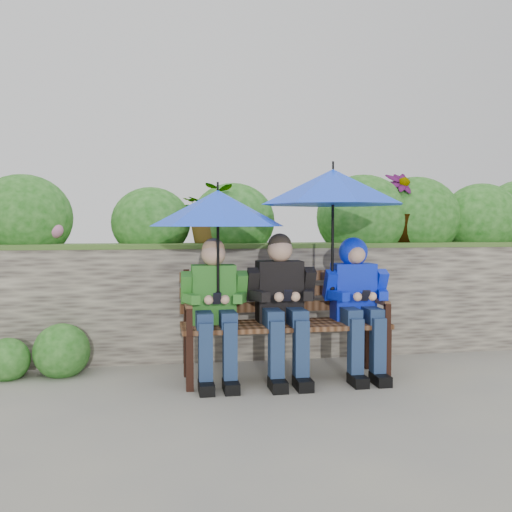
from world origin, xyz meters
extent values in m
plane|color=slate|center=(0.00, 0.00, 0.00)|extent=(60.00, 60.00, 0.00)
cube|color=#453E39|center=(0.00, 0.75, 0.50)|extent=(8.00, 0.40, 1.00)
cube|color=#325C1D|center=(0.00, 0.75, 1.01)|extent=(8.00, 0.42, 0.04)
cube|color=#325C1D|center=(0.00, 1.95, 0.48)|extent=(8.00, 2.00, 0.96)
ellipsoid|color=#154E10|center=(-1.95, 1.02, 1.26)|extent=(0.86, 0.69, 0.78)
ellipsoid|color=#154E10|center=(-0.83, 1.03, 1.22)|extent=(0.73, 0.58, 0.65)
ellipsoid|color=#154E10|center=(-0.07, 0.95, 1.23)|extent=(0.78, 0.63, 0.70)
ellipsoid|color=#154E10|center=(1.19, 0.93, 1.27)|extent=(0.91, 0.73, 0.82)
ellipsoid|color=#154E10|center=(1.77, 0.99, 1.27)|extent=(0.90, 0.72, 0.81)
ellipsoid|color=#154E10|center=(2.46, 0.98, 1.25)|extent=(0.82, 0.66, 0.74)
sphere|color=#C06B98|center=(-1.65, 0.85, 1.15)|extent=(0.14, 0.14, 0.14)
sphere|color=#C06B98|center=(0.15, 0.85, 1.15)|extent=(0.14, 0.14, 0.14)
sphere|color=#C06B98|center=(2.20, 0.85, 1.15)|extent=(0.14, 0.14, 0.14)
imported|color=#154E10|center=(-0.31, 0.85, 1.30)|extent=(0.48, 0.42, 0.53)
imported|color=#154E10|center=(1.54, 0.85, 1.36)|extent=(0.37, 0.37, 0.67)
sphere|color=#154E10|center=(-1.53, 0.35, 0.19)|extent=(0.44, 0.44, 0.44)
sphere|color=#154E10|center=(-1.93, 0.30, 0.15)|extent=(0.34, 0.34, 0.34)
cube|color=black|center=(-0.55, -0.27, 0.20)|extent=(0.05, 0.05, 0.40)
cube|color=black|center=(-0.55, 0.13, 0.20)|extent=(0.05, 0.05, 0.40)
cube|color=black|center=(0.95, -0.27, 0.20)|extent=(0.05, 0.05, 0.40)
cube|color=black|center=(0.95, 0.13, 0.20)|extent=(0.05, 0.05, 0.40)
cube|color=#412513|center=(0.20, -0.24, 0.42)|extent=(1.60, 0.09, 0.04)
cube|color=#412513|center=(0.20, -0.13, 0.42)|extent=(1.60, 0.09, 0.04)
cube|color=#412513|center=(0.20, -0.01, 0.42)|extent=(1.60, 0.09, 0.04)
cube|color=#412513|center=(0.20, 0.11, 0.42)|extent=(1.60, 0.09, 0.04)
cube|color=black|center=(-0.55, 0.15, 0.62)|extent=(0.04, 0.04, 0.45)
cube|color=#412513|center=(-0.55, -0.07, 0.60)|extent=(0.04, 0.42, 0.04)
cube|color=black|center=(-0.55, -0.27, 0.50)|extent=(0.04, 0.04, 0.20)
cube|color=black|center=(0.95, 0.15, 0.62)|extent=(0.04, 0.04, 0.45)
cube|color=#412513|center=(0.95, -0.07, 0.60)|extent=(0.04, 0.42, 0.04)
cube|color=black|center=(0.95, -0.27, 0.50)|extent=(0.04, 0.04, 0.20)
cube|color=#412513|center=(0.20, 0.16, 0.53)|extent=(1.60, 0.03, 0.08)
cube|color=#412513|center=(0.20, 0.16, 0.66)|extent=(1.60, 0.03, 0.08)
cube|color=#412513|center=(0.20, 0.16, 0.78)|extent=(1.60, 0.03, 0.08)
cube|color=#408936|center=(-0.35, 0.03, 0.66)|extent=(0.33, 0.20, 0.45)
sphere|color=tan|center=(-0.35, 0.01, 0.97)|extent=(0.19, 0.19, 0.19)
sphere|color=tan|center=(-0.35, 0.02, 1.01)|extent=(0.18, 0.18, 0.18)
cube|color=navy|center=(-0.43, -0.13, 0.50)|extent=(0.12, 0.31, 0.12)
cube|color=navy|center=(-0.43, -0.29, 0.25)|extent=(0.10, 0.11, 0.50)
cube|color=black|center=(-0.43, -0.35, 0.04)|extent=(0.11, 0.22, 0.08)
cube|color=navy|center=(-0.26, -0.13, 0.50)|extent=(0.12, 0.31, 0.12)
cube|color=navy|center=(-0.26, -0.29, 0.25)|extent=(0.10, 0.11, 0.50)
cube|color=black|center=(-0.26, -0.35, 0.04)|extent=(0.11, 0.22, 0.08)
cube|color=#408936|center=(-0.56, -0.02, 0.72)|extent=(0.08, 0.18, 0.25)
cube|color=#408936|center=(-0.53, -0.15, 0.65)|extent=(0.13, 0.21, 0.07)
sphere|color=tan|center=(-0.41, -0.24, 0.65)|extent=(0.07, 0.07, 0.07)
cube|color=#408936|center=(-0.13, -0.02, 0.72)|extent=(0.08, 0.18, 0.25)
cube|color=#408936|center=(-0.16, -0.15, 0.65)|extent=(0.13, 0.21, 0.07)
sphere|color=tan|center=(-0.29, -0.24, 0.65)|extent=(0.07, 0.07, 0.07)
cube|color=black|center=(-0.35, -0.25, 0.66)|extent=(0.06, 0.07, 0.09)
cube|color=black|center=(0.17, 0.03, 0.68)|extent=(0.35, 0.21, 0.48)
sphere|color=tan|center=(0.17, 0.01, 1.00)|extent=(0.20, 0.20, 0.20)
sphere|color=#2C251B|center=(0.17, 0.02, 1.04)|extent=(0.19, 0.19, 0.19)
cube|color=navy|center=(0.08, -0.14, 0.50)|extent=(0.12, 0.33, 0.12)
cube|color=navy|center=(0.08, -0.30, 0.25)|extent=(0.10, 0.11, 0.50)
cube|color=black|center=(0.08, -0.37, 0.04)|extent=(0.11, 0.23, 0.08)
cube|color=navy|center=(0.27, -0.14, 0.50)|extent=(0.12, 0.33, 0.12)
cube|color=navy|center=(0.27, -0.30, 0.25)|extent=(0.10, 0.11, 0.50)
cube|color=black|center=(0.27, -0.37, 0.04)|extent=(0.11, 0.23, 0.08)
cube|color=black|center=(-0.05, -0.02, 0.74)|extent=(0.08, 0.19, 0.27)
cube|color=black|center=(-0.02, -0.16, 0.66)|extent=(0.13, 0.22, 0.07)
sphere|color=tan|center=(0.11, -0.25, 0.66)|extent=(0.07, 0.07, 0.07)
cube|color=black|center=(0.40, -0.02, 0.74)|extent=(0.08, 0.19, 0.27)
cube|color=black|center=(0.37, -0.16, 0.66)|extent=(0.13, 0.22, 0.07)
sphere|color=tan|center=(0.24, -0.25, 0.66)|extent=(0.07, 0.07, 0.07)
cube|color=black|center=(0.17, -0.26, 0.68)|extent=(0.06, 0.07, 0.09)
cube|color=#0014B5|center=(0.78, 0.03, 0.66)|extent=(0.33, 0.20, 0.45)
sphere|color=tan|center=(0.78, 0.01, 0.97)|extent=(0.19, 0.19, 0.19)
sphere|color=#0014B5|center=(0.78, 0.04, 0.98)|extent=(0.23, 0.23, 0.23)
sphere|color=tan|center=(0.78, -0.04, 0.96)|extent=(0.14, 0.14, 0.14)
cube|color=navy|center=(0.70, -0.13, 0.50)|extent=(0.12, 0.31, 0.12)
cube|color=navy|center=(0.70, -0.28, 0.25)|extent=(0.10, 0.11, 0.50)
cube|color=black|center=(0.70, -0.34, 0.04)|extent=(0.11, 0.22, 0.08)
cube|color=navy|center=(0.87, -0.13, 0.50)|extent=(0.12, 0.31, 0.12)
cube|color=navy|center=(0.87, -0.28, 0.25)|extent=(0.10, 0.11, 0.50)
cube|color=black|center=(0.87, -0.34, 0.04)|extent=(0.11, 0.22, 0.08)
cube|color=#0014B5|center=(0.57, -0.02, 0.72)|extent=(0.08, 0.18, 0.25)
cube|color=#0014B5|center=(0.60, -0.15, 0.65)|extent=(0.13, 0.21, 0.07)
sphere|color=tan|center=(0.72, -0.24, 0.65)|extent=(0.07, 0.07, 0.07)
cube|color=#0014B5|center=(0.99, -0.02, 0.72)|extent=(0.08, 0.18, 0.25)
cube|color=#0014B5|center=(0.96, -0.15, 0.65)|extent=(0.13, 0.21, 0.07)
sphere|color=tan|center=(0.84, -0.24, 0.65)|extent=(0.07, 0.07, 0.07)
cube|color=black|center=(0.78, -0.25, 0.66)|extent=(0.06, 0.07, 0.09)
cone|color=#123FEF|center=(-0.32, -0.08, 1.32)|extent=(1.02, 1.02, 0.27)
cylinder|color=black|center=(-0.32, -0.08, 1.49)|extent=(0.02, 0.02, 0.06)
cylinder|color=black|center=(-0.32, -0.08, 1.00)|extent=(0.02, 0.02, 0.64)
sphere|color=black|center=(-0.32, -0.08, 0.68)|extent=(0.04, 0.04, 0.04)
cone|color=#123FEF|center=(0.58, -0.05, 1.49)|extent=(1.14, 1.14, 0.28)
cylinder|color=black|center=(0.58, -0.05, 1.66)|extent=(0.02, 0.02, 0.06)
cylinder|color=black|center=(0.58, -0.05, 1.09)|extent=(0.02, 0.02, 0.79)
sphere|color=black|center=(0.58, -0.05, 0.70)|extent=(0.04, 0.04, 0.04)
camera|label=1|loc=(-0.76, -4.34, 1.20)|focal=40.00mm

